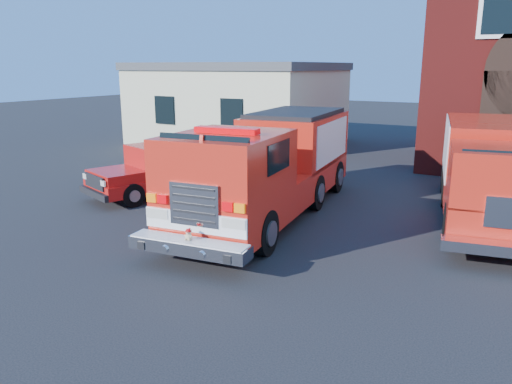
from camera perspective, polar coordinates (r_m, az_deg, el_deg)
The scene contains 5 objects.
ground at distance 13.06m, azimuth 2.58°, elevation -4.41°, with size 100.00×100.00×0.00m, color black.
side_building at distance 28.18m, azimuth -1.93°, elevation 10.19°, with size 10.20×8.20×4.35m.
fire_engine at distance 14.15m, azimuth 1.70°, elevation 3.16°, with size 3.48×9.34×2.81m.
pickup_truck at distance 16.93m, azimuth -10.30°, elevation 2.47°, with size 3.45×5.42×1.67m.
secondary_truck at distance 15.20m, azimuth 25.35°, elevation 2.42°, with size 3.79×8.33×2.60m.
Camera 1 is at (5.52, -11.08, 4.16)m, focal length 35.00 mm.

